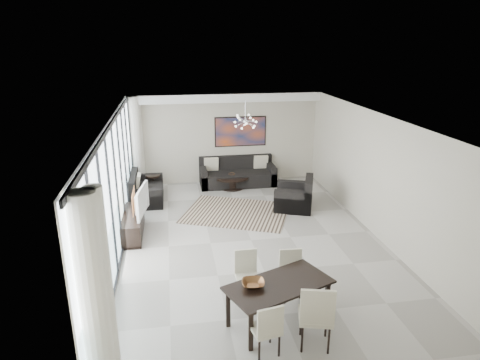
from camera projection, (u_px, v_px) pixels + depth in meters
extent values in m
cube|color=#A8A39B|center=(251.00, 240.00, 10.06)|extent=(6.00, 9.00, 0.02)
cube|color=white|center=(252.00, 118.00, 9.15)|extent=(6.00, 9.00, 0.02)
cube|color=#BFB4A3|center=(225.00, 138.00, 13.81)|extent=(6.00, 0.02, 2.90)
cube|color=#BFB4A3|center=(319.00, 294.00, 5.40)|extent=(6.00, 0.02, 2.90)
cube|color=#BFB4A3|center=(376.00, 175.00, 10.07)|extent=(0.02, 9.00, 2.90)
cube|color=white|center=(115.00, 189.00, 9.14)|extent=(0.01, 8.95, 2.85)
cube|color=black|center=(111.00, 125.00, 8.70)|extent=(0.04, 8.95, 0.10)
cube|color=black|center=(123.00, 249.00, 9.59)|extent=(0.04, 8.95, 0.06)
cube|color=black|center=(84.00, 294.00, 5.40)|extent=(0.04, 0.05, 2.88)
cube|color=black|center=(96.00, 256.00, 6.34)|extent=(0.04, 0.05, 2.88)
cube|color=black|center=(105.00, 228.00, 7.27)|extent=(0.04, 0.05, 2.88)
cube|color=black|center=(112.00, 207.00, 8.21)|extent=(0.04, 0.05, 2.88)
cube|color=black|center=(117.00, 189.00, 9.14)|extent=(0.04, 0.05, 2.88)
cube|color=black|center=(121.00, 175.00, 10.08)|extent=(0.04, 0.05, 2.88)
cube|color=black|center=(125.00, 164.00, 11.02)|extent=(0.04, 0.05, 2.88)
cube|color=black|center=(128.00, 154.00, 11.95)|extent=(0.04, 0.05, 2.88)
cube|color=black|center=(131.00, 145.00, 12.89)|extent=(0.04, 0.05, 2.88)
cylinder|color=white|center=(94.00, 300.00, 5.28)|extent=(0.36, 0.36, 2.85)
cylinder|color=white|center=(136.00, 144.00, 13.05)|extent=(0.36, 0.36, 2.85)
cube|color=white|center=(226.00, 98.00, 13.21)|extent=(5.98, 0.40, 0.26)
cube|color=#BA4919|center=(240.00, 132.00, 13.80)|extent=(1.68, 0.04, 0.98)
cylinder|color=silver|center=(245.00, 111.00, 11.62)|extent=(0.02, 0.02, 0.55)
sphere|color=silver|center=(245.00, 121.00, 11.71)|extent=(0.12, 0.12, 0.12)
cube|color=black|center=(236.00, 212.00, 11.65)|extent=(3.31, 2.98, 0.01)
cylinder|color=black|center=(232.00, 177.00, 13.46)|extent=(1.09, 1.09, 0.04)
cylinder|color=black|center=(232.00, 183.00, 13.53)|extent=(0.48, 0.48, 0.34)
cylinder|color=black|center=(232.00, 187.00, 13.57)|extent=(0.76, 0.76, 0.03)
imported|color=brown|center=(232.00, 175.00, 13.51)|extent=(0.25, 0.25, 0.07)
cube|color=black|center=(238.00, 178.00, 13.81)|extent=(2.40, 0.98, 0.44)
cube|color=black|center=(236.00, 162.00, 14.04)|extent=(2.40, 0.20, 0.44)
cube|color=black|center=(203.00, 177.00, 13.60)|extent=(0.20, 0.98, 0.63)
cube|color=black|center=(271.00, 174.00, 13.95)|extent=(0.20, 0.98, 0.63)
cube|color=black|center=(147.00, 194.00, 12.46)|extent=(0.91, 1.62, 0.41)
cube|color=black|center=(133.00, 181.00, 12.28)|extent=(0.18, 1.62, 0.41)
cube|color=black|center=(146.00, 200.00, 11.76)|extent=(0.91, 0.18, 0.59)
cube|color=black|center=(148.00, 183.00, 13.11)|extent=(0.91, 0.18, 0.59)
cube|color=black|center=(294.00, 200.00, 11.91)|extent=(1.31, 1.34, 0.45)
cube|color=black|center=(309.00, 186.00, 11.70)|extent=(0.56, 1.06, 0.45)
cube|color=black|center=(295.00, 192.00, 12.28)|extent=(1.01, 0.54, 0.65)
cube|color=black|center=(293.00, 203.00, 11.48)|extent=(1.01, 0.54, 0.65)
cylinder|color=black|center=(153.00, 176.00, 12.93)|extent=(0.43, 0.43, 0.04)
cylinder|color=black|center=(153.00, 185.00, 13.02)|extent=(0.06, 0.06, 0.53)
cylinder|color=black|center=(154.00, 193.00, 13.10)|extent=(0.30, 0.30, 0.03)
cube|color=black|center=(133.00, 224.00, 10.30)|extent=(0.47, 1.67, 0.52)
imported|color=gray|center=(138.00, 201.00, 10.13)|extent=(0.33, 1.16, 0.67)
cube|color=black|center=(279.00, 285.00, 6.97)|extent=(1.93, 1.46, 0.04)
cube|color=black|center=(251.00, 331.00, 6.42)|extent=(0.07, 0.07, 0.68)
cube|color=black|center=(228.00, 308.00, 6.97)|extent=(0.07, 0.07, 0.68)
cube|color=black|center=(327.00, 299.00, 7.20)|extent=(0.07, 0.07, 0.68)
cube|color=black|center=(301.00, 281.00, 7.74)|extent=(0.07, 0.07, 0.68)
cube|color=beige|center=(265.00, 329.00, 6.36)|extent=(0.48, 0.48, 0.05)
cube|color=beige|center=(270.00, 323.00, 6.13)|extent=(0.41, 0.12, 0.50)
cylinder|color=black|center=(251.00, 337.00, 6.52)|extent=(0.04, 0.04, 0.38)
cylinder|color=black|center=(279.00, 345.00, 6.34)|extent=(0.04, 0.04, 0.38)
cube|color=beige|center=(315.00, 316.00, 6.50)|extent=(0.62, 0.62, 0.07)
cube|color=beige|center=(318.00, 309.00, 6.20)|extent=(0.50, 0.18, 0.62)
cylinder|color=black|center=(301.00, 322.00, 6.79)|extent=(0.04, 0.04, 0.47)
cylinder|color=black|center=(329.00, 340.00, 6.38)|extent=(0.04, 0.04, 0.47)
cube|color=beige|center=(247.00, 278.00, 7.71)|extent=(0.42, 0.42, 0.05)
cube|color=beige|center=(246.00, 262.00, 7.80)|extent=(0.41, 0.05, 0.50)
cylinder|color=black|center=(258.00, 293.00, 7.65)|extent=(0.04, 0.04, 0.39)
cylinder|color=black|center=(237.00, 285.00, 7.90)|extent=(0.04, 0.04, 0.39)
cube|color=beige|center=(292.00, 278.00, 7.71)|extent=(0.43, 0.43, 0.05)
cube|color=beige|center=(290.00, 262.00, 7.80)|extent=(0.42, 0.06, 0.50)
cylinder|color=black|center=(303.00, 293.00, 7.64)|extent=(0.04, 0.04, 0.39)
cylinder|color=black|center=(281.00, 284.00, 7.91)|extent=(0.04, 0.04, 0.39)
imported|color=brown|center=(253.00, 284.00, 6.88)|extent=(0.41, 0.41, 0.09)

